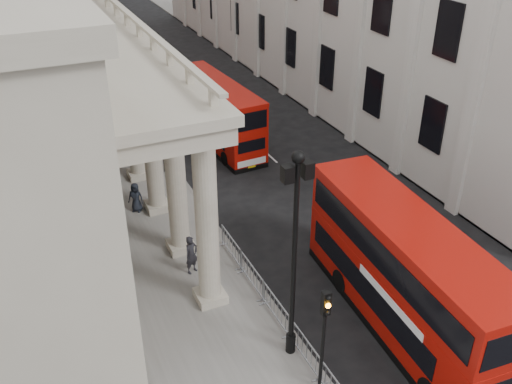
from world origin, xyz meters
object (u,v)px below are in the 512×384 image
at_px(pedestrian_b, 110,200).
at_px(pedestrian_c, 136,197).
at_px(lamp_post_south, 295,246).
at_px(pedestrian_a, 192,255).
at_px(lamp_post_mid, 161,95).
at_px(traffic_light, 325,324).
at_px(lamp_post_north, 103,30).
at_px(bus_near, 405,273).
at_px(bus_far, 218,112).

relative_size(pedestrian_b, pedestrian_c, 0.96).
height_order(lamp_post_south, pedestrian_a, lamp_post_south).
relative_size(lamp_post_south, lamp_post_mid, 1.00).
height_order(traffic_light, pedestrian_c, traffic_light).
xyz_separation_m(lamp_post_north, bus_near, (4.69, -32.28, -2.44)).
bearing_deg(pedestrian_c, traffic_light, -45.40).
distance_m(lamp_post_south, lamp_post_north, 32.00).
bearing_deg(lamp_post_north, pedestrian_b, -101.66).
height_order(traffic_light, pedestrian_b, traffic_light).
bearing_deg(pedestrian_b, lamp_post_mid, -160.19).
relative_size(bus_near, pedestrian_c, 6.87).
bearing_deg(lamp_post_mid, traffic_light, -89.68).
relative_size(traffic_light, pedestrian_c, 2.65).
relative_size(lamp_post_north, traffic_light, 1.93).
xyz_separation_m(bus_near, pedestrian_b, (-8.69, 12.89, -1.58)).
relative_size(lamp_post_south, lamp_post_north, 1.00).
xyz_separation_m(lamp_post_north, pedestrian_c, (-2.75, -19.70, -3.98)).
height_order(bus_far, pedestrian_a, bus_far).
bearing_deg(lamp_post_south, lamp_post_north, 90.00).
bearing_deg(traffic_light, lamp_post_north, 90.17).
bearing_deg(bus_far, pedestrian_b, -147.05).
bearing_deg(pedestrian_a, pedestrian_c, 73.85).
xyz_separation_m(lamp_post_south, pedestrian_b, (-4.00, 12.61, -4.01)).
distance_m(pedestrian_b, pedestrian_c, 1.29).
height_order(pedestrian_b, pedestrian_c, pedestrian_c).
relative_size(bus_far, pedestrian_b, 6.20).
height_order(traffic_light, bus_near, bus_near).
relative_size(bus_near, bus_far, 1.15).
distance_m(lamp_post_north, pedestrian_a, 26.24).
relative_size(lamp_post_mid, pedestrian_c, 5.13).
distance_m(lamp_post_mid, pedestrian_b, 6.60).
distance_m(lamp_post_south, lamp_post_mid, 16.00).
relative_size(lamp_post_north, pedestrian_b, 5.34).
bearing_deg(bus_near, pedestrian_a, 139.18).
height_order(bus_far, pedestrian_b, bus_far).
height_order(bus_near, pedestrian_c, bus_near).
height_order(pedestrian_a, pedestrian_c, pedestrian_a).
bearing_deg(lamp_post_south, bus_far, 76.84).
xyz_separation_m(traffic_light, bus_near, (4.59, 1.74, -0.63)).
xyz_separation_m(lamp_post_north, bus_far, (4.41, -13.12, -2.76)).
relative_size(bus_near, pedestrian_a, 6.02).
relative_size(lamp_post_south, pedestrian_b, 5.34).
xyz_separation_m(lamp_post_mid, pedestrian_b, (-4.00, -3.39, -4.01)).
height_order(lamp_post_mid, lamp_post_north, same).
height_order(lamp_post_south, pedestrian_b, lamp_post_south).
distance_m(traffic_light, pedestrian_b, 15.36).
height_order(traffic_light, bus_far, traffic_light).
relative_size(pedestrian_a, pedestrian_c, 1.14).
bearing_deg(lamp_post_mid, bus_near, -73.94).
height_order(lamp_post_south, lamp_post_north, same).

